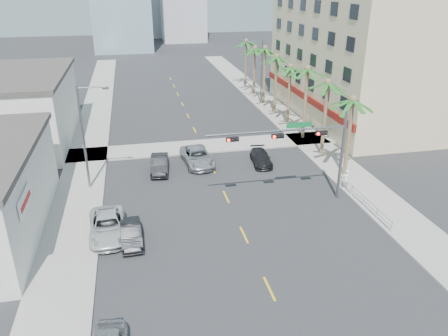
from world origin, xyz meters
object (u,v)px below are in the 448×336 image
at_px(traffic_signal_mast, 305,143).
at_px(car_parked_far, 108,226).
at_px(car_lane_right, 261,158).
at_px(pedestrian, 346,179).
at_px(car_lane_center, 197,157).
at_px(car_parked_mid, 131,234).
at_px(car_lane_left, 160,164).

distance_m(traffic_signal_mast, car_parked_far, 15.91).
bearing_deg(car_lane_right, pedestrian, -46.58).
bearing_deg(car_lane_center, pedestrian, -40.23).
relative_size(car_parked_mid, car_lane_right, 0.93).
xyz_separation_m(car_parked_mid, car_parked_far, (-1.60, 1.20, 0.10)).
relative_size(car_parked_far, car_lane_left, 1.20).
distance_m(traffic_signal_mast, car_parked_mid, 14.64).
relative_size(car_lane_right, pedestrian, 2.50).
xyz_separation_m(car_lane_left, car_lane_right, (9.85, -0.17, -0.12)).
bearing_deg(car_parked_mid, pedestrian, 11.78).
height_order(traffic_signal_mast, car_parked_mid, traffic_signal_mast).
bearing_deg(car_lane_left, car_parked_far, -106.93).
distance_m(car_parked_far, car_lane_center, 14.09).
distance_m(traffic_signal_mast, car_lane_center, 12.55).
distance_m(car_parked_mid, car_parked_far, 2.00).
bearing_deg(car_lane_right, traffic_signal_mast, -77.88).
bearing_deg(car_parked_mid, traffic_signal_mast, 11.19).
bearing_deg(traffic_signal_mast, car_parked_mid, -166.64).
distance_m(car_parked_mid, car_lane_right, 17.12).
bearing_deg(car_lane_center, traffic_signal_mast, -58.24).
bearing_deg(car_parked_far, car_lane_center, 51.55).
height_order(car_lane_center, pedestrian, pedestrian).
bearing_deg(car_parked_mid, car_lane_left, 74.38).
distance_m(car_lane_right, pedestrian, 8.92).
distance_m(car_lane_left, car_lane_right, 9.85).
xyz_separation_m(car_lane_center, pedestrian, (11.56, -8.19, 0.22)).
relative_size(car_parked_mid, car_parked_far, 0.73).
bearing_deg(pedestrian, traffic_signal_mast, 1.29).
relative_size(traffic_signal_mast, car_parked_far, 2.05).
relative_size(traffic_signal_mast, car_lane_left, 2.46).
height_order(traffic_signal_mast, car_lane_center, traffic_signal_mast).
height_order(car_parked_far, car_lane_center, car_lane_center).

